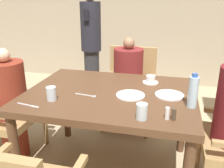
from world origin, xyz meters
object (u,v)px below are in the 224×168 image
Objects in this scene: plate_main_left at (130,95)px; glass_tall_mid at (142,111)px; diner_in_far_chair at (128,84)px; standing_host at (91,43)px; water_bottle at (193,92)px; plate_main_right at (169,95)px; glass_tall_near at (51,94)px; teacup_with_saucer at (151,80)px; chair_far_side at (130,84)px; diner_in_left_chair at (10,104)px.

glass_tall_mid reaches higher than plate_main_left.
glass_tall_mid is (0.30, -1.19, 0.26)m from diner_in_far_chair.
plate_main_left is 0.38m from glass_tall_mid.
standing_host is 2.02m from water_bottle.
plate_main_right is (1.10, -1.41, -0.11)m from standing_host.
plate_main_left is at bearing -78.60° from diner_in_far_chair.
plate_main_left is 0.59m from glass_tall_near.
water_bottle is 2.36× the size of glass_tall_mid.
standing_host reaches higher than teacup_with_saucer.
standing_host is (-0.64, 0.65, 0.32)m from diner_in_far_chair.
chair_far_side is 0.76m from teacup_with_saucer.
chair_far_side is at bearing 44.79° from diner_in_left_chair.
plate_main_right is at bearing 69.62° from glass_tall_mid.
diner_in_far_chair is 7.74× the size of teacup_with_saucer.
glass_tall_near is 1.00× the size of glass_tall_mid.
glass_tall_near is at bearing -81.39° from standing_host.
plate_main_right is at bearing -63.15° from chair_far_side.
plate_main_right is at bearing 1.36° from diner_in_left_chair.
diner_in_left_chair is 0.68m from glass_tall_near.
plate_main_left is at bearing -165.18° from plate_main_right.
plate_main_left is (0.17, -0.84, 0.21)m from diner_in_far_chair.
chair_far_side is 1.04m from plate_main_left.
water_bottle reaches higher than teacup_with_saucer.
plate_main_right is (0.29, 0.08, 0.00)m from plate_main_left.
chair_far_side reaches higher than plate_main_left.
diner_in_left_chair is 1.34m from chair_far_side.
glass_tall_near is at bearing -109.85° from diner_in_far_chair.
chair_far_side is at bearing 72.40° from glass_tall_near.
teacup_with_saucer is (0.29, -0.50, 0.24)m from diner_in_far_chair.
water_bottle is 1.00m from glass_tall_near.
plate_main_right is at bearing -58.90° from diner_in_far_chair.
plate_main_right is (1.41, 0.03, 0.22)m from diner_in_left_chair.
glass_tall_near reaches higher than plate_main_left.
teacup_with_saucer is (0.29, -0.64, 0.29)m from chair_far_side.
chair_far_side is (0.95, 0.94, -0.05)m from diner_in_left_chair.
diner_in_far_chair is 1.16m from water_bottle.
water_bottle is at bearing -51.58° from standing_host.
diner_in_left_chair reaches higher than glass_tall_mid.
glass_tall_near is (-0.38, -1.06, 0.26)m from diner_in_far_chair.
chair_far_side is 1.41m from glass_tall_mid.
plate_main_left is at bearing -80.26° from chair_far_side.
glass_tall_mid is at bearing -75.83° from diner_in_far_chair.
diner_in_left_chair is 1.43m from plate_main_right.
standing_host is 2.07m from glass_tall_mid.
glass_tall_mid is (1.25, -0.39, 0.26)m from diner_in_left_chair.
plate_main_left is at bearing 110.52° from glass_tall_mid.
plate_main_left is (0.17, -0.99, 0.27)m from chair_far_side.
standing_host is (0.31, 1.44, 0.32)m from diner_in_left_chair.
diner_in_far_chair is (0.95, 0.80, 0.00)m from diner_in_left_chair.
water_bottle is (0.15, -0.17, 0.11)m from plate_main_right.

